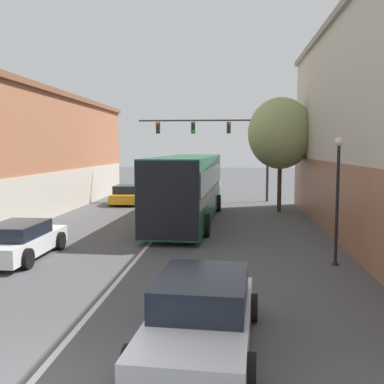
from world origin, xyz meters
name	(u,v)px	position (x,y,z in m)	size (l,w,h in m)	color
lane_center_line	(164,227)	(0.00, 14.92, 0.00)	(0.14, 41.85, 0.01)	silver
bus	(188,185)	(1.03, 16.75, 1.89)	(3.16, 12.57, 3.37)	#145133
hatchback_foreground	(201,313)	(2.66, 2.26, 0.63)	(2.37, 4.75, 1.32)	silver
parked_car_left_near	(20,241)	(-4.01, 8.52, 0.61)	(1.93, 4.45, 1.26)	silver
parked_car_left_mid	(129,195)	(-3.74, 23.79, 0.61)	(2.26, 4.34, 1.28)	orange
traffic_signal_gantry	(222,137)	(2.56, 25.83, 4.54)	(9.23, 0.36, 6.02)	#333338
street_lamp	(337,196)	(6.61, 8.53, 2.26)	(0.29, 0.29, 4.14)	black
street_tree_near	(280,133)	(6.08, 20.80, 4.63)	(3.80, 3.42, 6.73)	#3D2D1E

